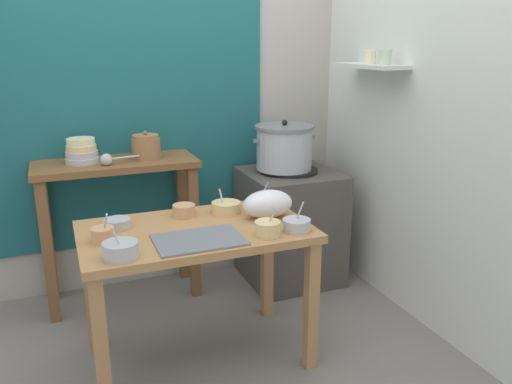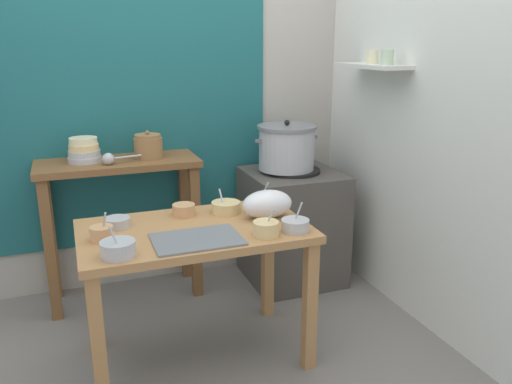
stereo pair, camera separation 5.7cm
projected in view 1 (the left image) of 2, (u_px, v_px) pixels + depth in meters
The scene contains 20 objects.
ground_plane at pixel (192, 359), 2.67m from camera, with size 9.00×9.00×0.00m, color gray.
wall_back at pixel (153, 88), 3.31m from camera, with size 4.40×0.12×2.60m.
wall_right at pixel (409, 93), 2.98m from camera, with size 0.30×3.20×2.60m.
prep_table at pixel (196, 249), 2.52m from camera, with size 1.10×0.66×0.72m.
back_shelf_table at pixel (118, 196), 3.14m from camera, with size 0.96×0.40×0.90m.
stove_block at pixel (290, 225), 3.50m from camera, with size 0.60×0.61×0.78m.
steamer_pot at pixel (284, 147), 3.36m from camera, with size 0.43×0.39×0.33m.
clay_pot at pixel (146, 147), 3.13m from camera, with size 0.17×0.17×0.17m.
bowl_stack_enamel at pixel (82, 152), 3.02m from camera, with size 0.20×0.20×0.15m.
ladle at pixel (108, 159), 2.97m from camera, with size 0.25×0.08×0.07m.
serving_tray at pixel (199, 240), 2.33m from camera, with size 0.40×0.28×0.01m, color slate.
plastic_bag at pixel (268, 204), 2.62m from camera, with size 0.26×0.17×0.14m, color white.
prep_bowl_0 at pixel (262, 200), 2.83m from camera, with size 0.11×0.11×0.13m.
prep_bowl_1 at pixel (184, 210), 2.65m from camera, with size 0.12×0.12×0.06m.
prep_bowl_2 at pixel (226, 207), 2.70m from camera, with size 0.15×0.15×0.13m.
prep_bowl_3 at pixel (118, 223), 2.48m from camera, with size 0.13×0.13×0.05m.
prep_bowl_4 at pixel (103, 234), 2.31m from camera, with size 0.10×0.10×0.14m.
prep_bowl_5 at pixel (120, 249), 2.14m from camera, with size 0.15×0.15×0.14m.
prep_bowl_6 at pixel (297, 224), 2.45m from camera, with size 0.13×0.13×0.14m.
prep_bowl_7 at pixel (268, 228), 2.39m from camera, with size 0.12×0.12×0.14m.
Camera 1 is at (-0.55, -2.28, 1.59)m, focal length 36.02 mm.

